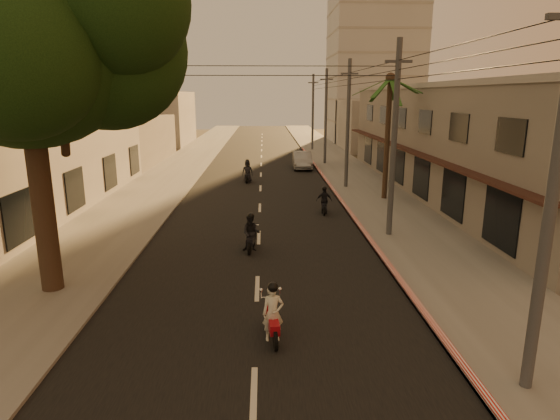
% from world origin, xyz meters
% --- Properties ---
extents(ground, '(160.00, 160.00, 0.00)m').
position_xyz_m(ground, '(0.00, 0.00, 0.00)').
color(ground, '#383023').
rests_on(ground, ground).
extents(road, '(10.00, 140.00, 0.02)m').
position_xyz_m(road, '(0.00, 20.00, 0.01)').
color(road, black).
rests_on(road, ground).
extents(sidewalk_right, '(5.00, 140.00, 0.12)m').
position_xyz_m(sidewalk_right, '(7.50, 20.00, 0.06)').
color(sidewalk_right, slate).
rests_on(sidewalk_right, ground).
extents(sidewalk_left, '(5.00, 140.00, 0.12)m').
position_xyz_m(sidewalk_left, '(-7.50, 20.00, 0.06)').
color(sidewalk_left, slate).
rests_on(sidewalk_left, ground).
extents(curb_stripe, '(0.20, 60.00, 0.20)m').
position_xyz_m(curb_stripe, '(5.10, 15.00, 0.10)').
color(curb_stripe, red).
rests_on(curb_stripe, ground).
extents(shophouse_row, '(8.80, 34.20, 7.30)m').
position_xyz_m(shophouse_row, '(13.95, 18.00, 3.65)').
color(shophouse_row, gray).
rests_on(shophouse_row, ground).
extents(left_building, '(8.20, 24.20, 5.20)m').
position_xyz_m(left_building, '(-13.98, 14.00, 2.60)').
color(left_building, '#A9A299').
rests_on(left_building, ground).
extents(distant_tower, '(12.10, 12.10, 28.00)m').
position_xyz_m(distant_tower, '(16.00, 56.00, 14.00)').
color(distant_tower, '#B7B5B2').
rests_on(distant_tower, ground).
extents(broadleaf_tree, '(9.60, 8.70, 12.10)m').
position_xyz_m(broadleaf_tree, '(-6.61, 2.14, 8.48)').
color(broadleaf_tree, black).
rests_on(broadleaf_tree, ground).
extents(palm_tree, '(5.00, 5.00, 8.20)m').
position_xyz_m(palm_tree, '(8.00, 16.00, 7.15)').
color(palm_tree, black).
rests_on(palm_tree, ground).
extents(utility_poles, '(1.20, 48.26, 9.00)m').
position_xyz_m(utility_poles, '(6.20, 20.00, 6.54)').
color(utility_poles, '#38383A').
rests_on(utility_poles, ground).
extents(filler_right, '(8.00, 14.00, 6.00)m').
position_xyz_m(filler_right, '(14.00, 45.00, 3.00)').
color(filler_right, '#A9A299').
rests_on(filler_right, ground).
extents(filler_left_near, '(8.00, 14.00, 4.40)m').
position_xyz_m(filler_left_near, '(-14.00, 34.00, 2.20)').
color(filler_left_near, '#A9A299').
rests_on(filler_left_near, ground).
extents(filler_left_far, '(8.00, 14.00, 7.00)m').
position_xyz_m(filler_left_far, '(-14.00, 52.00, 3.50)').
color(filler_left_far, '#A9A299').
rests_on(filler_left_far, ground).
extents(scooter_red, '(0.71, 1.74, 1.71)m').
position_xyz_m(scooter_red, '(0.48, -1.52, 0.75)').
color(scooter_red, black).
rests_on(scooter_red, ground).
extents(scooter_mid_a, '(0.93, 1.74, 1.71)m').
position_xyz_m(scooter_mid_a, '(-0.30, 6.10, 0.77)').
color(scooter_mid_a, black).
rests_on(scooter_mid_a, ground).
extents(scooter_mid_b, '(0.95, 1.63, 1.60)m').
position_xyz_m(scooter_mid_b, '(3.67, 12.54, 0.72)').
color(scooter_mid_b, black).
rests_on(scooter_mid_b, ground).
extents(scooter_far_a, '(0.89, 1.83, 1.80)m').
position_xyz_m(scooter_far_a, '(-1.00, 22.49, 0.81)').
color(scooter_far_a, black).
rests_on(scooter_far_a, ground).
extents(parked_car, '(1.82, 4.75, 1.54)m').
position_xyz_m(parked_car, '(3.79, 29.39, 0.77)').
color(parked_car, gray).
rests_on(parked_car, ground).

